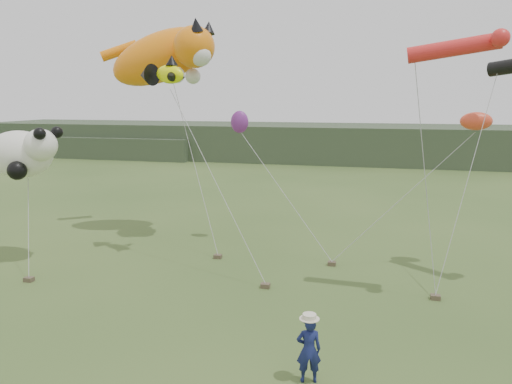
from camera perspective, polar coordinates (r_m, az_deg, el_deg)
ground at (r=15.33m, az=-1.33°, el=-16.40°), size 120.00×120.00×0.00m
headland at (r=58.45m, az=7.60°, el=5.56°), size 90.00×13.00×4.00m
festival_attendant at (r=12.99m, az=6.05°, el=-17.49°), size 0.70×0.55×1.70m
sandbag_anchors at (r=20.01m, az=-0.34°, el=-9.49°), size 15.42×5.06×0.17m
cat_kite at (r=25.95m, az=-9.99°, el=15.11°), size 6.99×3.98×4.07m
fish_kite at (r=22.37m, az=-10.78°, el=13.12°), size 2.59×1.70×1.26m
tube_kites at (r=19.61m, az=26.48°, el=13.87°), size 6.08×4.28×1.33m
panda_kite at (r=23.49m, az=-25.11°, el=4.03°), size 3.56×2.30×2.21m
misc_kites at (r=22.42m, az=11.63°, el=7.89°), size 11.36×2.15×1.11m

